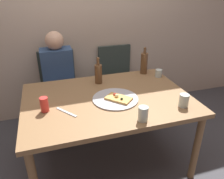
{
  "coord_description": "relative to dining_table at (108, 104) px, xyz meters",
  "views": [
    {
      "loc": [
        -0.48,
        -1.69,
        1.67
      ],
      "look_at": [
        0.06,
        0.04,
        0.78
      ],
      "focal_mm": 35.57,
      "sensor_mm": 36.0,
      "label": 1
    }
  ],
  "objects": [
    {
      "name": "ground_plane",
      "position": [
        0.0,
        0.0,
        -0.66
      ],
      "size": [
        8.0,
        8.0,
        0.0
      ],
      "primitive_type": "plane",
      "color": "#424247"
    },
    {
      "name": "back_wall",
      "position": [
        0.0,
        1.13,
        0.64
      ],
      "size": [
        6.0,
        0.1,
        2.6
      ],
      "primitive_type": "cube",
      "color": "#BCA893",
      "rests_on": "ground_plane"
    },
    {
      "name": "dining_table",
      "position": [
        0.0,
        0.0,
        0.0
      ],
      "size": [
        1.48,
        1.04,
        0.73
      ],
      "color": "olive",
      "rests_on": "ground_plane"
    },
    {
      "name": "pizza_tray",
      "position": [
        0.06,
        -0.06,
        0.08
      ],
      "size": [
        0.41,
        0.41,
        0.01
      ],
      "primitive_type": "cylinder",
      "color": "#ADADB2",
      "rests_on": "dining_table"
    },
    {
      "name": "pizza_slice_last",
      "position": [
        0.07,
        -0.09,
        0.09
      ],
      "size": [
        0.25,
        0.25,
        0.05
      ],
      "color": "tan",
      "rests_on": "pizza_tray"
    },
    {
      "name": "wine_bottle",
      "position": [
        0.55,
        0.43,
        0.19
      ],
      "size": [
        0.08,
        0.08,
        0.3
      ],
      "color": "brown",
      "rests_on": "dining_table"
    },
    {
      "name": "beer_bottle",
      "position": [
        -0.0,
        0.33,
        0.17
      ],
      "size": [
        0.07,
        0.07,
        0.27
      ],
      "color": "brown",
      "rests_on": "dining_table"
    },
    {
      "name": "tumbler_near",
      "position": [
        0.56,
        -0.34,
        0.12
      ],
      "size": [
        0.08,
        0.08,
        0.11
      ],
      "primitive_type": "cylinder",
      "color": "#B7C6BC",
      "rests_on": "dining_table"
    },
    {
      "name": "tumbler_far",
      "position": [
        0.15,
        -0.43,
        0.13
      ],
      "size": [
        0.08,
        0.08,
        0.12
      ],
      "primitive_type": "cylinder",
      "color": "#B7C6BC",
      "rests_on": "dining_table"
    },
    {
      "name": "wine_glass",
      "position": [
        0.66,
        0.29,
        0.11
      ],
      "size": [
        0.07,
        0.07,
        0.08
      ],
      "primitive_type": "cylinder",
      "color": "#B7C6BC",
      "rests_on": "dining_table"
    },
    {
      "name": "soda_can",
      "position": [
        -0.55,
        -0.08,
        0.13
      ],
      "size": [
        0.07,
        0.07,
        0.12
      ],
      "primitive_type": "cylinder",
      "color": "red",
      "rests_on": "dining_table"
    },
    {
      "name": "table_knife",
      "position": [
        -0.39,
        -0.15,
        0.07
      ],
      "size": [
        0.15,
        0.19,
        0.01
      ],
      "primitive_type": "cube",
      "rotation": [
        0.0,
        0.0,
        5.35
      ],
      "color": "#B7B7BC",
      "rests_on": "dining_table"
    },
    {
      "name": "chair_left",
      "position": [
        -0.37,
        0.92,
        -0.14
      ],
      "size": [
        0.44,
        0.44,
        0.9
      ],
      "rotation": [
        0.0,
        0.0,
        3.14
      ],
      "color": "#2D3833",
      "rests_on": "ground_plane"
    },
    {
      "name": "chair_right",
      "position": [
        0.4,
        0.92,
        -0.14
      ],
      "size": [
        0.44,
        0.44,
        0.9
      ],
      "rotation": [
        0.0,
        0.0,
        3.14
      ],
      "color": "#2D3833",
      "rests_on": "ground_plane"
    },
    {
      "name": "guest_in_sweater",
      "position": [
        -0.37,
        0.77,
        -0.01
      ],
      "size": [
        0.36,
        0.56,
        1.17
      ],
      "rotation": [
        0.0,
        0.0,
        3.14
      ],
      "color": "navy",
      "rests_on": "ground_plane"
    }
  ]
}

